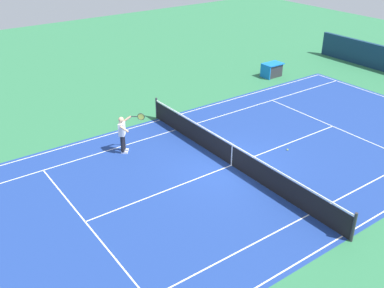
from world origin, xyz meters
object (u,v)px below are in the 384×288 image
at_px(tennis_net, 232,155).
at_px(equipment_cart_tarped, 272,70).
at_px(tennis_player_near, 123,133).
at_px(tennis_ball, 287,150).

xyz_separation_m(tennis_net, equipment_cart_tarped, (-9.22, -7.01, -0.05)).
relative_size(tennis_net, tennis_player_near, 6.89).
distance_m(tennis_net, tennis_player_near, 4.70).
xyz_separation_m(tennis_player_near, equipment_cart_tarped, (-12.24, -3.43, -0.49)).
distance_m(tennis_net, equipment_cart_tarped, 11.59).
xyz_separation_m(tennis_net, tennis_ball, (-2.81, 0.43, -0.46)).
bearing_deg(tennis_player_near, equipment_cart_tarped, -164.33).
xyz_separation_m(tennis_net, tennis_player_near, (3.02, -3.58, 0.44)).
bearing_deg(tennis_ball, tennis_net, -8.74).
xyz_separation_m(tennis_player_near, tennis_ball, (-5.83, 4.01, -0.90)).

